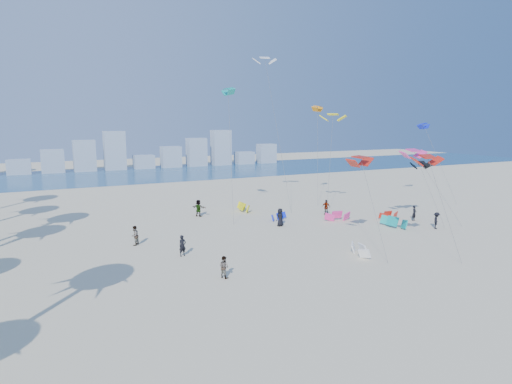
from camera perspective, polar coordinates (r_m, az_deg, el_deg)
name	(u,v)px	position (r m, az deg, el deg)	size (l,w,h in m)	color
ground	(339,323)	(24.77, 10.68, -16.26)	(220.00, 220.00, 0.00)	beige
ocean	(117,175)	(91.38, -17.54, 2.08)	(220.00, 220.00, 0.00)	navy
kitesurfer_near	(182,246)	(35.55, -9.46, -6.84)	(0.61, 0.40, 1.69)	black
kitesurfer_mid	(224,267)	(30.51, -4.16, -9.61)	(0.74, 0.58, 1.53)	gray
kitesurfers_far	(277,215)	(45.88, 2.76, -3.04)	(29.57, 17.39, 1.89)	black
grounded_kites	(330,219)	(46.61, 9.53, -3.50)	(14.73, 23.04, 1.03)	white
flying_kites	(349,121)	(48.42, 11.84, 8.96)	(30.05, 28.34, 18.57)	red
distant_skyline	(102,156)	(100.79, -19.18, 4.39)	(85.00, 3.00, 8.40)	#9EADBF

